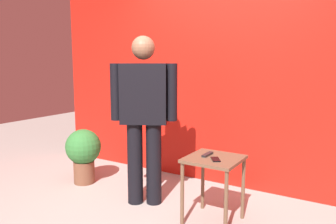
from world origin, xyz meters
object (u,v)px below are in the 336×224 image
object	(u,v)px
standing_person	(144,112)
tv_remote	(207,154)
potted_plant	(83,151)
side_table	(214,169)
cell_phone	(216,159)

from	to	relation	value
standing_person	tv_remote	size ratio (longest dim) A/B	10.50
tv_remote	potted_plant	world-z (taller)	potted_plant
side_table	tv_remote	world-z (taller)	tv_remote
standing_person	potted_plant	xyz separation A→B (m)	(-1.01, 0.09, -0.59)
cell_phone	tv_remote	world-z (taller)	tv_remote
side_table	potted_plant	xyz separation A→B (m)	(-1.82, 0.11, -0.12)
side_table	tv_remote	bearing A→B (deg)	160.64
standing_person	side_table	size ratio (longest dim) A/B	2.80
cell_phone	side_table	bearing A→B (deg)	90.14
tv_remote	potted_plant	xyz separation A→B (m)	(-1.74, 0.08, -0.24)
cell_phone	tv_remote	size ratio (longest dim) A/B	0.85
standing_person	side_table	distance (m)	0.94
side_table	tv_remote	xyz separation A→B (m)	(-0.08, 0.03, 0.12)
side_table	cell_phone	distance (m)	0.14
potted_plant	cell_phone	bearing A→B (deg)	-5.42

